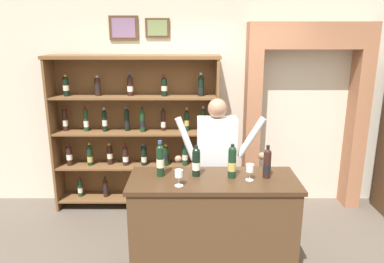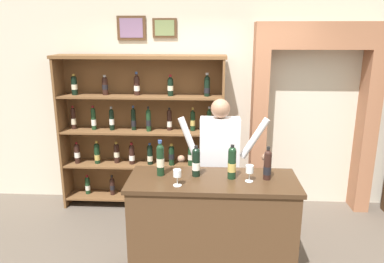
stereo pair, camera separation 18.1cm
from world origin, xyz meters
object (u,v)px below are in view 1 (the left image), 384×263
object	(u,v)px
shopkeeper	(218,155)
wine_glass_center	(180,174)
tasting_bottle_super_tuscan	(234,162)
tasting_bottle_bianco	(269,163)
tasting_bottle_brunello	(162,160)
wine_shelf	(137,129)
tasting_bottle_prosecco	(198,162)
wine_glass_right	(251,169)
tasting_counter	(214,227)

from	to	relation	value
shopkeeper	wine_glass_center	xyz separation A→B (m)	(-0.38, -0.81, 0.10)
wine_glass_center	tasting_bottle_super_tuscan	bearing A→B (deg)	21.84
tasting_bottle_super_tuscan	tasting_bottle_bianco	distance (m)	0.32
tasting_bottle_brunello	wine_shelf	bearing A→B (deg)	107.22
tasting_bottle_prosecco	wine_glass_center	world-z (taller)	tasting_bottle_prosecco
tasting_bottle_brunello	wine_glass_center	xyz separation A→B (m)	(0.18, -0.23, -0.05)
tasting_bottle_bianco	wine_glass_right	bearing A→B (deg)	-159.46
tasting_bottle_brunello	wine_glass_center	world-z (taller)	tasting_bottle_brunello
tasting_bottle_super_tuscan	tasting_counter	bearing A→B (deg)	-170.75
wine_glass_center	wine_glass_right	bearing A→B (deg)	11.45
shopkeeper	tasting_bottle_brunello	xyz separation A→B (m)	(-0.56, -0.57, 0.15)
tasting_counter	tasting_bottle_brunello	xyz separation A→B (m)	(-0.49, 0.07, 0.66)
wine_shelf	tasting_bottle_bianco	world-z (taller)	wine_shelf
tasting_bottle_bianco	wine_glass_right	xyz separation A→B (m)	(-0.17, -0.06, -0.03)
wine_shelf	wine_glass_right	size ratio (longest dim) A/B	14.21
wine_shelf	tasting_bottle_super_tuscan	world-z (taller)	wine_shelf
wine_glass_right	shopkeeper	bearing A→B (deg)	110.58
tasting_bottle_brunello	tasting_counter	bearing A→B (deg)	-7.99
tasting_bottle_prosecco	tasting_bottle_super_tuscan	distance (m)	0.33
tasting_counter	wine_glass_right	bearing A→B (deg)	-6.34
tasting_bottle_bianco	shopkeeper	bearing A→B (deg)	124.32
wine_shelf	wine_glass_right	xyz separation A→B (m)	(1.25, -1.52, 0.03)
wine_shelf	tasting_bottle_prosecco	world-z (taller)	wine_shelf
wine_glass_center	wine_shelf	bearing A→B (deg)	110.54
wine_shelf	wine_glass_right	world-z (taller)	wine_shelf
shopkeeper	tasting_bottle_bianco	world-z (taller)	shopkeeper
tasting_bottle_bianco	wine_glass_center	bearing A→B (deg)	-166.61
tasting_bottle_prosecco	tasting_bottle_bianco	bearing A→B (deg)	-3.87
tasting_bottle_prosecco	wine_glass_center	xyz separation A→B (m)	(-0.15, -0.23, -0.03)
tasting_counter	shopkeeper	xyz separation A→B (m)	(0.07, 0.64, 0.51)
shopkeeper	tasting_bottle_bianco	bearing A→B (deg)	-55.68
tasting_bottle_brunello	shopkeeper	bearing A→B (deg)	45.55
wine_glass_center	wine_glass_right	xyz separation A→B (m)	(0.64, 0.13, 0.00)
wine_shelf	shopkeeper	size ratio (longest dim) A/B	1.33
tasting_bottle_prosecco	tasting_counter	bearing A→B (deg)	-23.95
tasting_bottle_brunello	tasting_bottle_prosecco	distance (m)	0.33
tasting_bottle_brunello	tasting_bottle_super_tuscan	bearing A→B (deg)	-3.54
tasting_bottle_bianco	wine_glass_right	world-z (taller)	tasting_bottle_bianco
tasting_bottle_bianco	tasting_bottle_prosecco	bearing A→B (deg)	176.13
shopkeeper	tasting_bottle_bianco	xyz separation A→B (m)	(0.42, -0.61, 0.13)
wine_glass_right	wine_glass_center	bearing A→B (deg)	-168.55
tasting_counter	wine_glass_right	world-z (taller)	wine_glass_right
wine_shelf	tasting_counter	distance (m)	1.85
wine_shelf	tasting_bottle_brunello	bearing A→B (deg)	-72.78
wine_shelf	tasting_counter	size ratio (longest dim) A/B	1.39
tasting_counter	wine_glass_center	bearing A→B (deg)	-151.98
wine_shelf	wine_glass_center	size ratio (longest dim) A/B	14.63
wine_shelf	shopkeeper	xyz separation A→B (m)	(1.00, -0.85, -0.07)
tasting_counter	shopkeeper	world-z (taller)	shopkeeper
wine_glass_center	wine_glass_right	size ratio (longest dim) A/B	0.97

